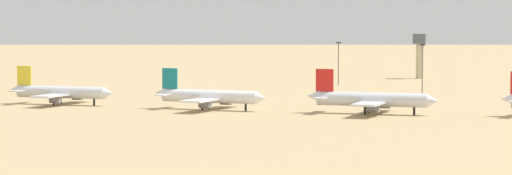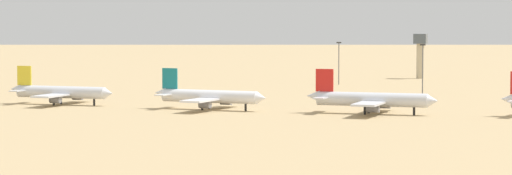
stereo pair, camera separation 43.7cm
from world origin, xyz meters
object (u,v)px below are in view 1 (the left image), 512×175
Objects in this scene: light_pole_mid at (338,60)px; light_pole_east at (422,66)px; parked_jet_red_3 at (371,100)px; parked_jet_yellow_1 at (60,92)px; parked_jet_teal_2 at (209,96)px; control_tower at (420,52)px.

light_pole_east is (38.81, -45.39, 0.35)m from light_pole_mid.
parked_jet_yellow_1 is at bearing 178.30° from parked_jet_red_3.
control_tower is at bearing 86.68° from parked_jet_teal_2.
light_pole_mid reaches higher than parked_jet_red_3.
light_pole_east is at bearing -49.47° from light_pole_mid.
light_pole_east reaches higher than parked_jet_yellow_1.
parked_jet_yellow_1 is 132.74m from light_pole_mid.
parked_jet_red_3 is at bearing -91.17° from light_pole_east.
parked_jet_teal_2 reaches higher than parked_jet_yellow_1.
light_pole_mid is at bearing 130.53° from light_pole_east.
parked_jet_red_3 is 1.96× the size of control_tower.
light_pole_east is (15.74, -95.47, -1.51)m from control_tower.
control_tower is at bearing 99.36° from light_pole_east.
control_tower is (32.12, 174.60, 7.39)m from parked_jet_teal_2.
parked_jet_teal_2 is at bearing -94.16° from light_pole_mid.
control_tower reaches higher than parked_jet_teal_2.
light_pole_mid is 0.96× the size of light_pole_east.
parked_jet_red_3 is at bearing -73.45° from light_pole_mid.
parked_jet_yellow_1 is 121.54m from light_pole_east.
control_tower is 55.17m from light_pole_mid.
parked_jet_teal_2 is 1.88× the size of control_tower.
light_pole_mid reaches higher than parked_jet_yellow_1.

